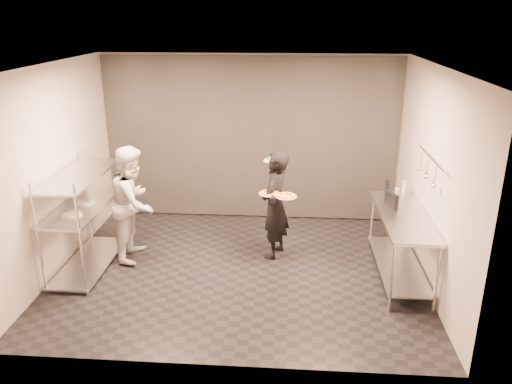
# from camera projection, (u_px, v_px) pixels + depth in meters

# --- Properties ---
(room_shell) EXTENTS (5.00, 4.00, 2.80)m
(room_shell) POSITION_uv_depth(u_px,v_px,m) (246.00, 152.00, 7.62)
(room_shell) COLOR black
(room_shell) RESTS_ON ground
(pass_rack) EXTENTS (0.60, 1.60, 1.50)m
(pass_rack) POSITION_uv_depth(u_px,v_px,m) (84.00, 216.00, 6.88)
(pass_rack) COLOR silver
(pass_rack) RESTS_ON ground
(prep_counter) EXTENTS (0.60, 1.80, 0.92)m
(prep_counter) POSITION_uv_depth(u_px,v_px,m) (401.00, 235.00, 6.63)
(prep_counter) COLOR silver
(prep_counter) RESTS_ON ground
(utensil_rail) EXTENTS (0.07, 1.20, 0.31)m
(utensil_rail) POSITION_uv_depth(u_px,v_px,m) (429.00, 169.00, 6.30)
(utensil_rail) COLOR silver
(utensil_rail) RESTS_ON room_shell
(waiter) EXTENTS (0.55, 0.68, 1.61)m
(waiter) POSITION_uv_depth(u_px,v_px,m) (275.00, 205.00, 7.18)
(waiter) COLOR black
(waiter) RESTS_ON ground
(chef) EXTENTS (0.64, 0.82, 1.67)m
(chef) POSITION_uv_depth(u_px,v_px,m) (134.00, 203.00, 7.15)
(chef) COLOR beige
(chef) RESTS_ON ground
(pizza_plate_near) EXTENTS (0.29, 0.29, 0.05)m
(pizza_plate_near) POSITION_uv_depth(u_px,v_px,m) (269.00, 193.00, 6.95)
(pizza_plate_near) COLOR silver
(pizza_plate_near) RESTS_ON waiter
(pizza_plate_far) EXTENTS (0.29, 0.29, 0.05)m
(pizza_plate_far) POSITION_uv_depth(u_px,v_px,m) (286.00, 196.00, 6.89)
(pizza_plate_far) COLOR silver
(pizza_plate_far) RESTS_ON waiter
(salad_plate) EXTENTS (0.26, 0.26, 0.07)m
(salad_plate) POSITION_uv_depth(u_px,v_px,m) (272.00, 159.00, 7.26)
(salad_plate) COLOR silver
(salad_plate) RESTS_ON waiter
(pos_monitor) EXTENTS (0.14, 0.28, 0.20)m
(pos_monitor) POSITION_uv_depth(u_px,v_px,m) (391.00, 200.00, 6.76)
(pos_monitor) COLOR black
(pos_monitor) RESTS_ON prep_counter
(bottle_green) EXTENTS (0.06, 0.06, 0.22)m
(bottle_green) POSITION_uv_depth(u_px,v_px,m) (397.00, 196.00, 6.88)
(bottle_green) COLOR #95A294
(bottle_green) RESTS_ON prep_counter
(bottle_clear) EXTENTS (0.06, 0.06, 0.19)m
(bottle_clear) POSITION_uv_depth(u_px,v_px,m) (404.00, 188.00, 7.24)
(bottle_clear) COLOR #95A294
(bottle_clear) RESTS_ON prep_counter
(bottle_dark) EXTENTS (0.06, 0.06, 0.20)m
(bottle_dark) POSITION_uv_depth(u_px,v_px,m) (387.00, 187.00, 7.25)
(bottle_dark) COLOR black
(bottle_dark) RESTS_ON prep_counter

